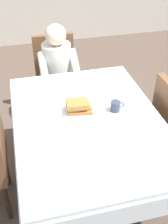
% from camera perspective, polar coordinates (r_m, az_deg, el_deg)
% --- Properties ---
extents(ground_plane, '(14.00, 14.00, 0.00)m').
position_cam_1_polar(ground_plane, '(2.65, 0.73, -14.18)').
color(ground_plane, brown).
extents(dining_table_main, '(1.12, 1.52, 0.74)m').
position_cam_1_polar(dining_table_main, '(2.18, 0.86, -3.32)').
color(dining_table_main, silver).
rests_on(dining_table_main, ground).
extents(chair_diner, '(0.44, 0.45, 0.93)m').
position_cam_1_polar(chair_diner, '(3.20, -5.65, 7.98)').
color(chair_diner, brown).
rests_on(chair_diner, ground).
extents(diner_person, '(0.40, 0.43, 1.12)m').
position_cam_1_polar(diner_person, '(3.00, -5.31, 8.93)').
color(diner_person, silver).
rests_on(diner_person, ground).
extents(plate_breakfast, '(0.28, 0.28, 0.02)m').
position_cam_1_polar(plate_breakfast, '(2.19, -1.12, 0.13)').
color(plate_breakfast, white).
rests_on(plate_breakfast, dining_table_main).
extents(breakfast_stack, '(0.21, 0.15, 0.09)m').
position_cam_1_polar(breakfast_stack, '(2.16, -1.14, 1.16)').
color(breakfast_stack, '#A36B33').
rests_on(breakfast_stack, plate_breakfast).
extents(cup_coffee, '(0.11, 0.08, 0.08)m').
position_cam_1_polar(cup_coffee, '(2.20, 6.39, 1.18)').
color(cup_coffee, '#333D4C').
rests_on(cup_coffee, dining_table_main).
extents(fork_left_of_plate, '(0.01, 0.18, 0.00)m').
position_cam_1_polar(fork_left_of_plate, '(2.16, -5.92, -1.02)').
color(fork_left_of_plate, silver).
rests_on(fork_left_of_plate, dining_table_main).
extents(knife_right_of_plate, '(0.04, 0.20, 0.00)m').
position_cam_1_polar(knife_right_of_plate, '(2.22, 3.78, 0.42)').
color(knife_right_of_plate, silver).
rests_on(knife_right_of_plate, dining_table_main).
extents(spoon_near_edge, '(0.15, 0.05, 0.00)m').
position_cam_1_polar(spoon_near_edge, '(1.98, 0.93, -4.77)').
color(spoon_near_edge, silver).
rests_on(spoon_near_edge, dining_table_main).
extents(napkin_folded, '(0.18, 0.13, 0.01)m').
position_cam_1_polar(napkin_folded, '(2.03, -7.52, -4.00)').
color(napkin_folded, white).
rests_on(napkin_folded, dining_table_main).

